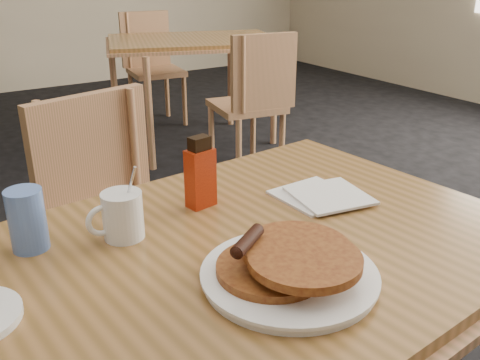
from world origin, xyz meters
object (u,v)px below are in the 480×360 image
at_px(main_table, 233,269).
at_px(neighbor_table, 193,45).
at_px(syrup_bottle, 200,175).
at_px(chair_main_far, 107,213).
at_px(coffee_mug, 121,215).
at_px(chair_neighbor_far, 151,58).
at_px(chair_neighbor_near, 255,93).
at_px(pancake_plate, 289,268).
at_px(blue_tumbler, 27,220).

bearing_deg(main_table, neighbor_table, 63.15).
bearing_deg(main_table, syrup_bottle, 77.92).
bearing_deg(chair_main_far, coffee_mug, -118.60).
bearing_deg(chair_neighbor_far, syrup_bottle, -104.27).
bearing_deg(chair_neighbor_near, chair_neighbor_far, 100.73).
bearing_deg(syrup_bottle, chair_neighbor_far, 57.97).
xyz_separation_m(main_table, chair_main_far, (0.00, 0.73, -0.19)).
height_order(pancake_plate, coffee_mug, coffee_mug).
relative_size(chair_main_far, chair_neighbor_near, 1.01).
bearing_deg(main_table, chair_neighbor_near, 54.50).
xyz_separation_m(main_table, neighbor_table, (1.28, 2.54, -0.00)).
xyz_separation_m(chair_neighbor_far, pancake_plate, (-1.26, -3.39, 0.26)).
relative_size(chair_neighbor_far, syrup_bottle, 5.54).
relative_size(chair_main_far, blue_tumbler, 7.49).
bearing_deg(chair_neighbor_far, coffee_mug, -107.03).
xyz_separation_m(chair_main_far, coffee_mug, (-0.16, -0.58, 0.28)).
xyz_separation_m(main_table, chair_neighbor_near, (1.30, 1.82, -0.19)).
xyz_separation_m(chair_main_far, chair_neighbor_far, (1.28, 2.52, -0.01)).
bearing_deg(chair_main_far, syrup_bottle, -99.41).
height_order(main_table, chair_neighbor_near, chair_neighbor_near).
relative_size(chair_neighbor_near, blue_tumbler, 7.41).
relative_size(chair_main_far, coffee_mug, 6.05).
relative_size(neighbor_table, blue_tumbler, 11.53).
bearing_deg(coffee_mug, chair_main_far, 58.75).
bearing_deg(chair_main_far, neighbor_table, 41.10).
bearing_deg(coffee_mug, chair_neighbor_near, 32.79).
xyz_separation_m(chair_main_far, syrup_bottle, (0.04, -0.54, 0.30)).
bearing_deg(chair_neighbor_near, neighbor_table, 101.05).
bearing_deg(blue_tumbler, main_table, -33.25).
relative_size(chair_neighbor_near, coffee_mug, 5.98).
distance_m(neighbor_table, coffee_mug, 2.79).
height_order(chair_neighbor_near, blue_tumbler, blue_tumbler).
distance_m(chair_neighbor_far, coffee_mug, 3.43).
bearing_deg(chair_neighbor_near, main_table, -115.38).
bearing_deg(main_table, chair_neighbor_far, 68.49).
bearing_deg(neighbor_table, main_table, -116.85).
height_order(main_table, blue_tumbler, blue_tumbler).
distance_m(chair_main_far, syrup_bottle, 0.62).
xyz_separation_m(main_table, blue_tumbler, (-0.31, 0.20, 0.10)).
relative_size(main_table, syrup_bottle, 7.94).
height_order(coffee_mug, blue_tumbler, coffee_mug).
bearing_deg(pancake_plate, main_table, 98.66).
relative_size(chair_neighbor_near, syrup_bottle, 5.54).
bearing_deg(chair_neighbor_far, chair_main_far, -109.10).
xyz_separation_m(main_table, coffee_mug, (-0.15, 0.15, 0.09)).
relative_size(chair_neighbor_far, chair_neighbor_near, 1.00).
xyz_separation_m(main_table, chair_neighbor_far, (1.28, 3.25, -0.19)).
xyz_separation_m(main_table, pancake_plate, (0.02, -0.14, 0.07)).
height_order(pancake_plate, syrup_bottle, syrup_bottle).
height_order(syrup_bottle, blue_tumbler, syrup_bottle).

